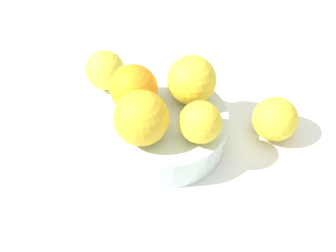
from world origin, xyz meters
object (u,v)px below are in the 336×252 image
at_px(fruit_bowl, 168,129).
at_px(orange_in_bowl_3, 134,88).
at_px(orange_in_bowl_2, 200,122).
at_px(orange_loose_1, 275,119).
at_px(orange_loose_0, 105,70).
at_px(orange_in_bowl_0, 141,118).
at_px(orange_in_bowl_1, 192,80).

bearing_deg(fruit_bowl, orange_in_bowl_3, -16.89).
xyz_separation_m(orange_in_bowl_2, orange_loose_1, (-0.12, -0.07, -0.05)).
bearing_deg(orange_loose_0, orange_in_bowl_2, 140.37).
xyz_separation_m(orange_in_bowl_0, orange_in_bowl_3, (0.02, -0.06, -0.00)).
bearing_deg(fruit_bowl, orange_loose_1, -168.21).
relative_size(orange_in_bowl_1, orange_loose_0, 1.08).
bearing_deg(orange_in_bowl_3, orange_in_bowl_0, 110.03).
bearing_deg(orange_in_bowl_1, orange_in_bowl_3, 17.85).
height_order(orange_in_bowl_0, orange_in_bowl_2, orange_in_bowl_0).
bearing_deg(orange_in_bowl_1, orange_loose_1, 176.33).
bearing_deg(orange_in_bowl_3, orange_in_bowl_2, 154.82).
relative_size(orange_in_bowl_2, orange_loose_0, 0.88).
bearing_deg(orange_loose_0, orange_in_bowl_1, 155.92).
bearing_deg(orange_in_bowl_1, fruit_bowl, 54.73).
distance_m(orange_in_bowl_0, orange_loose_1, 0.23).
distance_m(orange_in_bowl_1, orange_in_bowl_3, 0.09).
distance_m(orange_in_bowl_0, orange_in_bowl_1, 0.11).
bearing_deg(orange_in_bowl_3, orange_in_bowl_1, -162.15).
relative_size(orange_in_bowl_3, orange_loose_0, 1.04).
bearing_deg(orange_loose_0, orange_loose_1, 164.92).
bearing_deg(orange_in_bowl_1, orange_in_bowl_2, 104.16).
xyz_separation_m(orange_in_bowl_0, orange_loose_1, (-0.20, -0.08, -0.06)).
bearing_deg(orange_loose_0, orange_in_bowl_0, 121.13).
bearing_deg(orange_in_bowl_2, orange_in_bowl_0, 6.97).
xyz_separation_m(orange_in_bowl_1, orange_in_bowl_2, (-0.02, 0.08, -0.01)).
height_order(orange_in_bowl_2, orange_in_bowl_3, orange_in_bowl_3).
bearing_deg(orange_in_bowl_3, fruit_bowl, 163.11).
relative_size(orange_in_bowl_0, orange_loose_0, 1.13).
bearing_deg(orange_in_bowl_2, fruit_bowl, -32.99).
relative_size(fruit_bowl, orange_loose_0, 2.65).
relative_size(fruit_bowl, orange_loose_1, 2.58).
bearing_deg(orange_in_bowl_2, orange_loose_0, -39.63).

